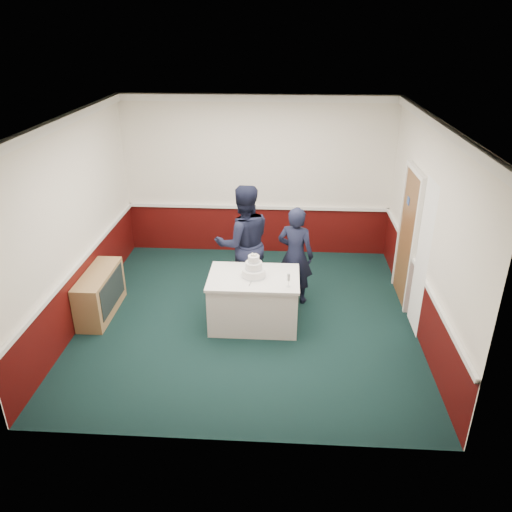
# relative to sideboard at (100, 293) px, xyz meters

# --- Properties ---
(ground) EXTENTS (5.00, 5.00, 0.00)m
(ground) POSITION_rel_sideboard_xyz_m (2.28, 0.01, -0.35)
(ground) COLOR black
(ground) RESTS_ON ground
(room_shell) EXTENTS (5.00, 5.00, 3.00)m
(room_shell) POSITION_rel_sideboard_xyz_m (2.36, 0.62, 1.62)
(room_shell) COLOR white
(room_shell) RESTS_ON ground
(sideboard) EXTENTS (0.41, 1.20, 0.70)m
(sideboard) POSITION_rel_sideboard_xyz_m (0.00, 0.00, 0.00)
(sideboard) COLOR #A78451
(sideboard) RESTS_ON ground
(cake_table) EXTENTS (1.32, 0.92, 0.79)m
(cake_table) POSITION_rel_sideboard_xyz_m (2.38, -0.13, 0.05)
(cake_table) COLOR white
(cake_table) RESTS_ON ground
(wedding_cake) EXTENTS (0.35, 0.35, 0.36)m
(wedding_cake) POSITION_rel_sideboard_xyz_m (2.38, -0.13, 0.55)
(wedding_cake) COLOR white
(wedding_cake) RESTS_ON cake_table
(cake_knife) EXTENTS (0.05, 0.22, 0.00)m
(cake_knife) POSITION_rel_sideboard_xyz_m (2.35, -0.33, 0.44)
(cake_knife) COLOR silver
(cake_knife) RESTS_ON cake_table
(champagne_flute) EXTENTS (0.05, 0.05, 0.21)m
(champagne_flute) POSITION_rel_sideboard_xyz_m (2.88, -0.41, 0.58)
(champagne_flute) COLOR silver
(champagne_flute) RESTS_ON cake_table
(person_man) EXTENTS (1.10, 0.97, 1.91)m
(person_man) POSITION_rel_sideboard_xyz_m (2.17, 0.68, 0.61)
(person_man) COLOR black
(person_man) RESTS_ON ground
(person_woman) EXTENTS (0.67, 0.55, 1.60)m
(person_woman) POSITION_rel_sideboard_xyz_m (2.99, 0.60, 0.45)
(person_woman) COLOR black
(person_woman) RESTS_ON ground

